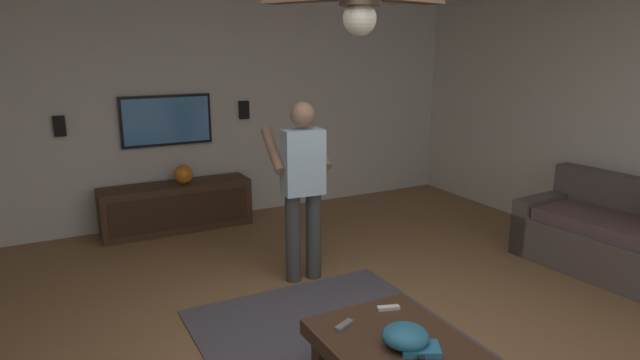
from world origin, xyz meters
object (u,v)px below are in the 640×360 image
Objects in this scene: bowl at (405,336)px; vase_round at (183,174)px; remote_white at (388,308)px; book at (421,349)px; wall_speaker_right at (60,126)px; ceiling_fan at (359,3)px; media_console at (177,207)px; coffee_table at (395,356)px; tv at (167,120)px; remote_black at (421,353)px; person_standing at (302,181)px; remote_grey at (344,325)px; wall_speaker_left at (244,110)px; couch at (627,243)px.

vase_round is (3.82, 0.34, 0.20)m from bowl.
book is (-0.51, 0.13, 0.01)m from remote_white.
wall_speaker_right is 4.42m from ceiling_fan.
media_console is at bearing 6.33° from bowl.
coffee_table is 6.67× the size of remote_white.
wall_speaker_right reaches higher than vase_round.
wall_speaker_right is at bearing 15.99° from ceiling_fan.
ceiling_fan is (-4.13, -1.18, 1.04)m from wall_speaker_right.
wall_speaker_right is 0.18× the size of ceiling_fan.
tv is 4.73× the size of vase_round.
remote_black is 0.68× the size of wall_speaker_right.
person_standing is 10.93× the size of remote_black.
vase_round reaches higher than media_console.
person_standing is at bearing -8.02° from bowl.
remote_grey is at bearing 3.35° from tv.
tv is at bearing 45.77° from remote_black.
remote_white is (-3.68, -0.60, -0.84)m from tv.
media_console is at bearing 125.66° from book.
person_standing is at bearing -18.16° from ceiling_fan.
wall_speaker_left reaches higher than wall_speaker_right.
book reaches higher than coffee_table.
remote_black is at bearing -91.51° from book.
remote_black is at bearing 9.10° from couch.
tv reaches higher than remote_grey.
person_standing is 10.93× the size of remote_grey.
tv is at bearing -90.67° from wall_speaker_right.
wall_speaker_left is at bearing -12.28° from ceiling_fan.
coffee_table is at bearing 5.89° from tv.
person_standing is (1.35, 2.72, 0.61)m from couch.
wall_speaker_left reaches higher than remote_grey.
person_standing is 2.48m from ceiling_fan.
wall_speaker_left reaches higher than remote_black.
tv is 0.63× the size of person_standing.
person_standing is at bearing 32.74° from remote_black.
wall_speaker_right is at bearing -90.67° from tv.
couch is 13.08× the size of remote_white.
media_console is 4.38m from ceiling_fan.
tv is at bearing 0.80° from ceiling_fan.
couch reaches higher than bowl.
media_console is 1.04× the size of person_standing.
remote_black is (-2.06, 0.25, -0.52)m from person_standing.
bowl is at bearing 172.66° from wall_speaker_left.
book is at bearing 9.29° from remote_black.
wall_speaker_left is at bearing 32.85° from remote_black.
media_console is at bearing 25.70° from person_standing.
remote_white is 1.00× the size of remote_grey.
vase_round is at bearing 124.42° from book.
remote_white is 0.68× the size of book.
coffee_table is at bearing -75.05° from ceiling_fan.
vase_round is 1.13m from wall_speaker_left.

